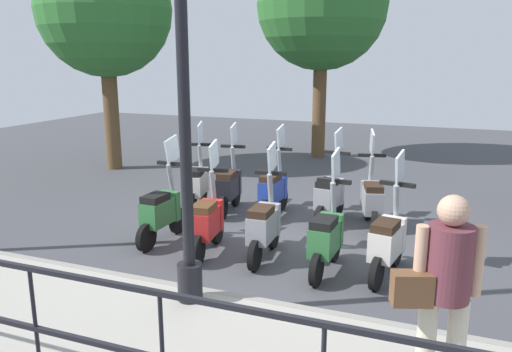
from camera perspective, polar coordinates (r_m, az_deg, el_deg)
The scene contains 17 objects.
ground_plane at distance 7.51m, azimuth 3.04°, elevation -7.35°, with size 28.00×28.00×0.00m, color #424247.
promenade_walkway at distance 4.87m, azimuth -9.17°, elevation -18.77°, with size 2.20×20.00×0.15m.
fence_railing at distance 3.73m, azimuth -18.01°, elevation -15.61°, with size 0.04×16.03×1.07m.
lamp_post_near at distance 4.95m, azimuth -8.16°, elevation 6.26°, with size 0.26×0.90×4.29m.
pedestrian_with_bag at distance 3.87m, azimuth 20.67°, elevation -11.56°, with size 0.45×0.62×1.59m.
tree_large at distance 12.54m, azimuth -16.93°, elevation 17.65°, with size 3.08×3.08×5.28m.
tree_distant at distance 13.64m, azimuth 7.56°, elevation 18.84°, with size 3.38×3.38×5.69m.
scooter_near_0 at distance 6.34m, azimuth 14.84°, elevation -7.10°, with size 1.23×0.47×1.54m.
scooter_near_1 at distance 6.32m, azimuth 8.06°, elevation -6.85°, with size 1.23×0.44×1.54m.
scooter_near_2 at distance 6.69m, azimuth 0.96°, elevation -5.57°, with size 1.23×0.44×1.54m.
scooter_near_3 at distance 6.89m, azimuth -5.57°, elevation -5.07°, with size 1.23×0.45×1.54m.
scooter_near_4 at distance 7.41m, azimuth -10.72°, elevation -3.89°, with size 1.23×0.44×1.54m.
scooter_far_0 at distance 8.08m, azimuth 13.09°, elevation -2.56°, with size 1.21×0.52×1.54m.
scooter_far_1 at distance 8.20m, azimuth 8.44°, elevation -2.13°, with size 1.23×0.45×1.54m.
scooter_far_2 at distance 8.47m, azimuth 2.02°, elevation -1.49°, with size 1.23×0.44×1.54m.
scooter_far_3 at distance 8.69m, azimuth -3.10°, elevation -1.12°, with size 1.23×0.45×1.54m.
scooter_far_4 at distance 8.93m, azimuth -6.73°, elevation -0.80°, with size 1.21×0.51×1.54m.
Camera 1 is at (-6.69, -2.14, 2.65)m, focal length 35.00 mm.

